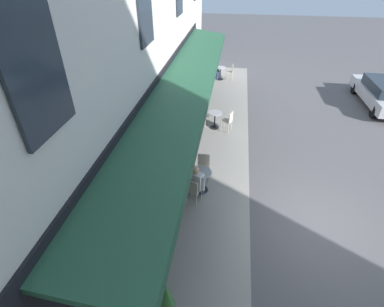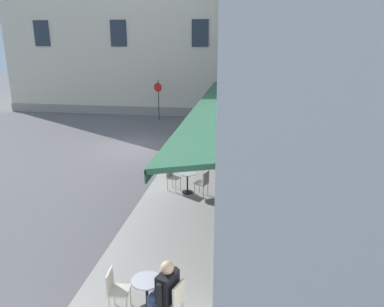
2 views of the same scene
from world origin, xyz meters
TOP-DOWN VIEW (x-y plane):
  - ground_plane at (0.00, 0.00)m, footprint 70.00×70.00m
  - sidewalk_cafe_terrace at (-3.25, -3.40)m, footprint 20.50×3.20m
  - corner_building_facade at (13.00, 3.50)m, footprint 10.12×17.00m
  - back_alley_steps at (6.60, -4.59)m, footprint 2.40×1.75m
  - cafe_table_near_entrance at (-0.96, -3.33)m, footprint 0.60×0.60m
  - cafe_chair_cream_corner_left at (-1.59, -3.36)m, footprint 0.42×0.42m
  - cafe_chair_cream_near_door at (-0.36, -3.54)m, footprint 0.51×0.51m
  - cafe_table_mid_terrace at (-11.18, -3.46)m, footprint 0.60×0.60m
  - cafe_chair_cream_corner_right at (-11.23, -2.83)m, footprint 0.43×0.43m
  - cafe_chair_cream_back_row at (-11.40, -4.05)m, footprint 0.51×0.51m
  - cafe_table_streetside at (-5.13, -3.28)m, footprint 0.60×0.60m
  - cafe_chair_cream_under_awning at (-4.92, -2.68)m, footprint 0.51×0.51m
  - cafe_chair_cream_kerbside at (-5.35, -3.87)m, footprint 0.52×0.52m
  - seated_patron_in_white at (-0.56, -3.47)m, footprint 0.61×0.62m
  - seated_companion_in_black at (-11.32, -3.85)m, footprint 0.64×0.63m
  - no_parking_sign at (6.55, 0.54)m, footprint 0.20×0.56m
  - potted_plant_mid_terrace at (5.94, -2.82)m, footprint 0.63×0.63m
  - potted_plant_entrance_left at (3.32, -4.42)m, footprint 0.56×0.56m
  - potted_plant_by_steps at (3.04, -3.58)m, footprint 0.34×0.34m
  - potted_plant_under_sign at (3.77, -2.88)m, footprint 0.35×0.35m
  - potted_plant_entrance_right at (5.58, -4.21)m, footprint 0.42×0.42m

SIDE VIEW (x-z plane):
  - ground_plane at x=0.00m, z-range 0.00..0.00m
  - sidewalk_cafe_terrace at x=-3.25m, z-range 0.00..0.01m
  - back_alley_steps at x=6.60m, z-range -0.06..0.54m
  - potted_plant_entrance_right at x=5.58m, z-range 0.00..0.73m
  - cafe_table_near_entrance at x=-0.96m, z-range 0.12..0.87m
  - cafe_table_mid_terrace at x=-11.18m, z-range 0.12..0.87m
  - cafe_table_streetside at x=-5.13m, z-range 0.12..0.87m
  - potted_plant_entrance_left at x=3.32m, z-range 0.06..0.93m
  - potted_plant_mid_terrace at x=5.94m, z-range 0.06..0.98m
  - potted_plant_under_sign at x=3.77m, z-range -0.01..1.06m
  - cafe_chair_cream_corner_left at x=-1.59m, z-range 0.09..1.00m
  - cafe_chair_cream_near_door at x=-0.36m, z-range 0.09..1.00m
  - cafe_chair_cream_corner_right at x=-11.23m, z-range 0.09..1.00m
  - cafe_chair_cream_back_row at x=-11.40m, z-range 0.09..1.00m
  - cafe_chair_cream_under_awning at x=-4.92m, z-range 0.09..1.00m
  - cafe_chair_cream_kerbside at x=-5.35m, z-range 0.09..1.00m
  - potted_plant_by_steps at x=3.04m, z-range -0.01..1.12m
  - seated_patron_in_white at x=-0.56m, z-range 0.05..1.34m
  - seated_companion_in_black at x=-11.32m, z-range 0.05..1.36m
  - no_parking_sign at x=6.55m, z-range 0.49..3.09m
  - corner_building_facade at x=13.00m, z-range 0.00..15.00m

